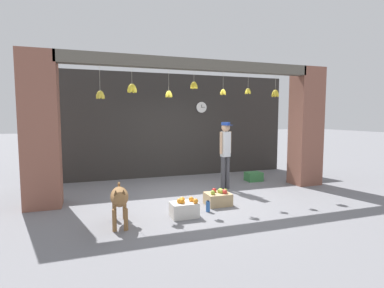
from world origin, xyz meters
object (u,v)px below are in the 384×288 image
object	(u,v)px
fruit_crate_oranges	(184,209)
produce_box_green	(254,177)
dog	(120,198)
water_bottle	(208,206)
fruit_crate_apples	(218,198)
wall_clock	(201,107)
shopkeeper	(225,150)

from	to	relation	value
fruit_crate_oranges	produce_box_green	world-z (taller)	fruit_crate_oranges
dog	water_bottle	bearing A→B (deg)	101.44
fruit_crate_apples	wall_clock	xyz separation A→B (m)	(0.84, 3.21, 1.98)
fruit_crate_oranges	fruit_crate_apples	xyz separation A→B (m)	(0.89, 0.48, -0.01)
shopkeeper	produce_box_green	world-z (taller)	shopkeeper
water_bottle	wall_clock	size ratio (longest dim) A/B	0.63
fruit_crate_apples	water_bottle	xyz separation A→B (m)	(-0.37, -0.34, -0.04)
water_bottle	wall_clock	xyz separation A→B (m)	(1.21, 3.56, 2.02)
shopkeeper	water_bottle	xyz separation A→B (m)	(-1.10, -1.54, -0.90)
shopkeeper	produce_box_green	bearing A→B (deg)	-165.14
dog	wall_clock	xyz separation A→B (m)	(2.90, 3.77, 1.65)
shopkeeper	water_bottle	distance (m)	2.10
water_bottle	dog	bearing A→B (deg)	-172.92
dog	fruit_crate_oranges	size ratio (longest dim) A/B	2.20
fruit_crate_apples	wall_clock	bearing A→B (deg)	75.28
dog	produce_box_green	world-z (taller)	dog
wall_clock	fruit_crate_apples	bearing A→B (deg)	-104.72
fruit_crate_apples	water_bottle	distance (m)	0.51
produce_box_green	water_bottle	size ratio (longest dim) A/B	1.97
fruit_crate_oranges	wall_clock	world-z (taller)	wall_clock
fruit_crate_apples	wall_clock	size ratio (longest dim) A/B	1.41
shopkeeper	fruit_crate_oranges	size ratio (longest dim) A/B	3.47
fruit_crate_apples	water_bottle	world-z (taller)	fruit_crate_apples
fruit_crate_oranges	produce_box_green	xyz separation A→B (m)	(2.81, 2.29, -0.03)
produce_box_green	fruit_crate_oranges	bearing A→B (deg)	-140.73
shopkeeper	water_bottle	bearing A→B (deg)	42.18
produce_box_green	fruit_crate_apples	bearing A→B (deg)	-136.58
produce_box_green	water_bottle	world-z (taller)	produce_box_green
dog	water_bottle	world-z (taller)	dog
fruit_crate_oranges	wall_clock	size ratio (longest dim) A/B	1.38
dog	fruit_crate_apples	world-z (taller)	dog
fruit_crate_oranges	produce_box_green	size ratio (longest dim) A/B	1.10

